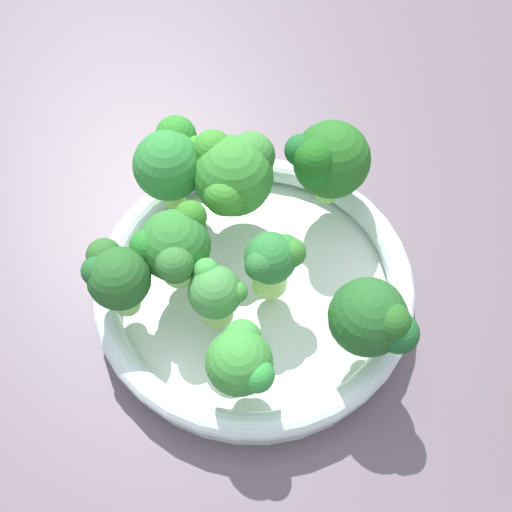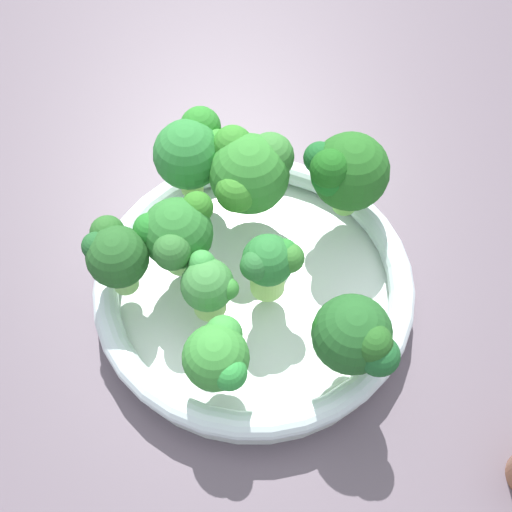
{
  "view_description": "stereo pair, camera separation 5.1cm",
  "coord_description": "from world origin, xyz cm",
  "px_view_note": "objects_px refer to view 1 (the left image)",
  "views": [
    {
      "loc": [
        23.82,
        3.19,
        49.94
      ],
      "look_at": [
        -3.78,
        0.18,
        6.85
      ],
      "focal_mm": 46.6,
      "sensor_mm": 36.0,
      "label": 1
    },
    {
      "loc": [
        22.8,
        8.21,
        49.94
      ],
      "look_at": [
        -3.78,
        0.18,
        6.85
      ],
      "focal_mm": 46.6,
      "sensor_mm": 36.0,
      "label": 2
    }
  ],
  "objects_px": {
    "broccoli_floret_0": "(116,273)",
    "broccoli_floret_1": "(174,247)",
    "broccoli_floret_8": "(172,161)",
    "broccoli_floret_4": "(214,291)",
    "broccoli_floret_5": "(233,173)",
    "bowl": "(256,288)",
    "broccoli_floret_2": "(371,320)",
    "broccoli_floret_6": "(239,361)",
    "broccoli_floret_7": "(327,161)",
    "broccoli_floret_3": "(272,261)"
  },
  "relations": [
    {
      "from": "broccoli_floret_5",
      "to": "broccoli_floret_8",
      "type": "bearing_deg",
      "value": -96.22
    },
    {
      "from": "broccoli_floret_4",
      "to": "broccoli_floret_7",
      "type": "distance_m",
      "value": 0.14
    },
    {
      "from": "broccoli_floret_3",
      "to": "broccoli_floret_5",
      "type": "height_order",
      "value": "broccoli_floret_5"
    },
    {
      "from": "bowl",
      "to": "broccoli_floret_3",
      "type": "distance_m",
      "value": 0.06
    },
    {
      "from": "broccoli_floret_4",
      "to": "broccoli_floret_7",
      "type": "bearing_deg",
      "value": 148.12
    },
    {
      "from": "broccoli_floret_7",
      "to": "broccoli_floret_8",
      "type": "bearing_deg",
      "value": -84.48
    },
    {
      "from": "broccoli_floret_0",
      "to": "broccoli_floret_1",
      "type": "height_order",
      "value": "broccoli_floret_1"
    },
    {
      "from": "broccoli_floret_8",
      "to": "broccoli_floret_1",
      "type": "bearing_deg",
      "value": 10.61
    },
    {
      "from": "broccoli_floret_0",
      "to": "broccoli_floret_7",
      "type": "bearing_deg",
      "value": 128.58
    },
    {
      "from": "broccoli_floret_0",
      "to": "broccoli_floret_1",
      "type": "xyz_separation_m",
      "value": [
        -0.03,
        0.04,
        0.0
      ]
    },
    {
      "from": "broccoli_floret_2",
      "to": "broccoli_floret_8",
      "type": "bearing_deg",
      "value": -127.64
    },
    {
      "from": "broccoli_floret_1",
      "to": "broccoli_floret_6",
      "type": "distance_m",
      "value": 0.1
    },
    {
      "from": "broccoli_floret_5",
      "to": "broccoli_floret_6",
      "type": "xyz_separation_m",
      "value": [
        0.16,
        0.02,
        -0.01
      ]
    },
    {
      "from": "bowl",
      "to": "broccoli_floret_1",
      "type": "distance_m",
      "value": 0.09
    },
    {
      "from": "broccoli_floret_0",
      "to": "broccoli_floret_1",
      "type": "relative_size",
      "value": 0.94
    },
    {
      "from": "broccoli_floret_8",
      "to": "broccoli_floret_4",
      "type": "bearing_deg",
      "value": 24.44
    },
    {
      "from": "broccoli_floret_3",
      "to": "broccoli_floret_8",
      "type": "xyz_separation_m",
      "value": [
        -0.08,
        -0.09,
        0.01
      ]
    },
    {
      "from": "broccoli_floret_2",
      "to": "broccoli_floret_6",
      "type": "relative_size",
      "value": 1.25
    },
    {
      "from": "broccoli_floret_0",
      "to": "broccoli_floret_7",
      "type": "height_order",
      "value": "broccoli_floret_7"
    },
    {
      "from": "broccoli_floret_1",
      "to": "broccoli_floret_3",
      "type": "height_order",
      "value": "broccoli_floret_1"
    },
    {
      "from": "broccoli_floret_4",
      "to": "broccoli_floret_6",
      "type": "bearing_deg",
      "value": 25.35
    },
    {
      "from": "broccoli_floret_4",
      "to": "broccoli_floret_6",
      "type": "xyz_separation_m",
      "value": [
        0.05,
        0.03,
        0.0
      ]
    },
    {
      "from": "broccoli_floret_6",
      "to": "broccoli_floret_8",
      "type": "height_order",
      "value": "broccoli_floret_8"
    },
    {
      "from": "bowl",
      "to": "broccoli_floret_5",
      "type": "bearing_deg",
      "value": -159.12
    },
    {
      "from": "broccoli_floret_1",
      "to": "broccoli_floret_8",
      "type": "relative_size",
      "value": 0.92
    },
    {
      "from": "broccoli_floret_0",
      "to": "broccoli_floret_4",
      "type": "relative_size",
      "value": 1.19
    },
    {
      "from": "broccoli_floret_4",
      "to": "broccoli_floret_5",
      "type": "relative_size",
      "value": 0.73
    },
    {
      "from": "bowl",
      "to": "broccoli_floret_0",
      "type": "distance_m",
      "value": 0.12
    },
    {
      "from": "broccoli_floret_1",
      "to": "broccoli_floret_5",
      "type": "distance_m",
      "value": 0.08
    },
    {
      "from": "broccoli_floret_4",
      "to": "broccoli_floret_5",
      "type": "bearing_deg",
      "value": 179.37
    },
    {
      "from": "broccoli_floret_1",
      "to": "broccoli_floret_6",
      "type": "xyz_separation_m",
      "value": [
        0.08,
        0.06,
        -0.01
      ]
    },
    {
      "from": "bowl",
      "to": "broccoli_floret_8",
      "type": "bearing_deg",
      "value": -133.82
    },
    {
      "from": "broccoli_floret_5",
      "to": "broccoli_floret_7",
      "type": "xyz_separation_m",
      "value": [
        -0.02,
        0.07,
        0.0
      ]
    },
    {
      "from": "broccoli_floret_4",
      "to": "broccoli_floret_7",
      "type": "relative_size",
      "value": 0.69
    },
    {
      "from": "broccoli_floret_7",
      "to": "broccoli_floret_3",
      "type": "bearing_deg",
      "value": -20.68
    },
    {
      "from": "broccoli_floret_8",
      "to": "broccoli_floret_0",
      "type": "bearing_deg",
      "value": -12.48
    },
    {
      "from": "bowl",
      "to": "broccoli_floret_0",
      "type": "height_order",
      "value": "broccoli_floret_0"
    },
    {
      "from": "broccoli_floret_0",
      "to": "broccoli_floret_2",
      "type": "xyz_separation_m",
      "value": [
        0.02,
        0.19,
        0.0
      ]
    },
    {
      "from": "broccoli_floret_1",
      "to": "broccoli_floret_2",
      "type": "bearing_deg",
      "value": 72.51
    },
    {
      "from": "bowl",
      "to": "broccoli_floret_4",
      "type": "bearing_deg",
      "value": -37.3
    },
    {
      "from": "broccoli_floret_0",
      "to": "broccoli_floret_4",
      "type": "height_order",
      "value": "broccoli_floret_0"
    },
    {
      "from": "bowl",
      "to": "broccoli_floret_7",
      "type": "height_order",
      "value": "broccoli_floret_7"
    },
    {
      "from": "broccoli_floret_4",
      "to": "broccoli_floret_1",
      "type": "bearing_deg",
      "value": -130.64
    },
    {
      "from": "bowl",
      "to": "broccoli_floret_4",
      "type": "relative_size",
      "value": 4.81
    },
    {
      "from": "broccoli_floret_4",
      "to": "broccoli_floret_3",
      "type": "bearing_deg",
      "value": 125.06
    },
    {
      "from": "broccoli_floret_2",
      "to": "broccoli_floret_8",
      "type": "relative_size",
      "value": 0.95
    },
    {
      "from": "bowl",
      "to": "broccoli_floret_2",
      "type": "distance_m",
      "value": 0.12
    },
    {
      "from": "broccoli_floret_5",
      "to": "broccoli_floret_8",
      "type": "distance_m",
      "value": 0.05
    },
    {
      "from": "broccoli_floret_3",
      "to": "broccoli_floret_6",
      "type": "height_order",
      "value": "broccoli_floret_3"
    },
    {
      "from": "broccoli_floret_0",
      "to": "broccoli_floret_3",
      "type": "relative_size",
      "value": 1.08
    }
  ]
}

